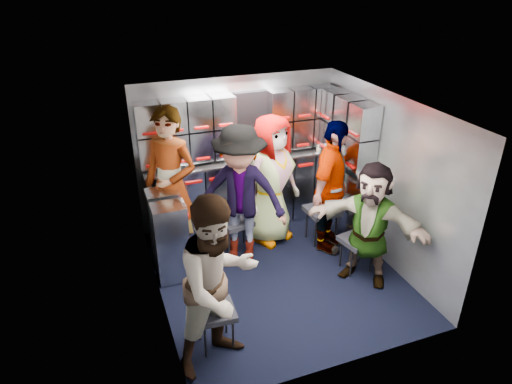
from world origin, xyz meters
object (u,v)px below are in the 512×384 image
object	(u,v)px
jump_seat_near_right	(358,242)
attendant_standing	(171,186)
jump_seat_near_left	(215,313)
jump_seat_mid_right	(322,212)
attendant_arc_d	(331,188)
attendant_arc_a	(218,285)
jump_seat_mid_left	(236,224)
attendant_arc_c	(271,180)
jump_seat_center	(266,208)
attendant_arc_b	(240,195)
attendant_arc_e	(369,224)

from	to	relation	value
jump_seat_near_right	attendant_standing	size ratio (longest dim) A/B	0.23
jump_seat_near_left	jump_seat_mid_right	size ratio (longest dim) A/B	0.91
attendant_arc_d	attendant_arc_a	bearing A→B (deg)	174.19
jump_seat_mid_right	jump_seat_mid_left	bearing A→B (deg)	171.25
attendant_arc_a	attendant_standing	bearing A→B (deg)	70.28
attendant_standing	attendant_arc_c	xyz separation A→B (m)	(1.28, -0.08, -0.10)
jump_seat_center	attendant_arc_b	xyz separation A→B (m)	(-0.52, -0.47, 0.52)
jump_seat_mid_left	attendant_arc_c	xyz separation A→B (m)	(0.52, 0.11, 0.49)
jump_seat_mid_right	jump_seat_near_left	bearing A→B (deg)	-143.96
attendant_standing	attendant_arc_a	world-z (taller)	attendant_standing
attendant_arc_c	jump_seat_center	bearing A→B (deg)	66.33
jump_seat_near_left	jump_seat_near_right	world-z (taller)	jump_seat_near_right
jump_seat_near_right	attendant_arc_d	distance (m)	0.75
jump_seat_mid_left	attendant_arc_e	xyz separation A→B (m)	(1.24, -1.11, 0.36)
attendant_arc_c	jump_seat_near_right	bearing A→B (deg)	-79.12
jump_seat_mid_right	jump_seat_near_right	size ratio (longest dim) A/B	1.08
jump_seat_near_left	attendant_standing	xyz separation A→B (m)	(-0.04, 1.73, 0.58)
attendant_arc_b	attendant_arc_e	bearing A→B (deg)	-6.77
jump_seat_near_right	attendant_arc_c	world-z (taller)	attendant_arc_c
jump_seat_near_right	jump_seat_mid_right	bearing A→B (deg)	96.86
jump_seat_center	attendant_arc_d	bearing A→B (deg)	-46.13
attendant_standing	attendant_arc_a	size ratio (longest dim) A/B	1.12
jump_seat_near_left	attendant_arc_a	world-z (taller)	attendant_arc_a
jump_seat_center	attendant_arc_d	distance (m)	1.03
attendant_arc_c	attendant_arc_e	size ratio (longest dim) A/B	1.17
attendant_standing	jump_seat_mid_left	bearing A→B (deg)	29.65
jump_seat_near_right	attendant_arc_b	world-z (taller)	attendant_arc_b
jump_seat_mid_right	attendant_arc_e	bearing A→B (deg)	-84.46
jump_seat_near_right	attendant_arc_a	size ratio (longest dim) A/B	0.26
attendant_arc_a	attendant_arc_b	bearing A→B (deg)	44.08
attendant_arc_a	attendant_arc_d	bearing A→B (deg)	15.12
jump_seat_mid_left	attendant_arc_b	size ratio (longest dim) A/B	0.25
jump_seat_center	attendant_standing	xyz separation A→B (m)	(-1.28, -0.10, 0.60)
attendant_standing	attendant_arc_d	world-z (taller)	attendant_standing
jump_seat_near_left	attendant_arc_b	xyz separation A→B (m)	(0.72, 1.35, 0.50)
attendant_arc_b	jump_seat_near_right	bearing A→B (deg)	-1.04
jump_seat_near_right	attendant_arc_e	xyz separation A→B (m)	(0.00, -0.18, 0.35)
attendant_arc_a	jump_seat_near_left	bearing A→B (deg)	69.09
attendant_arc_b	jump_seat_mid_right	bearing A→B (deg)	30.12
attendant_arc_b	attendant_arc_c	size ratio (longest dim) A/B	1.01
jump_seat_mid_right	attendant_arc_b	bearing A→B (deg)	-179.85
attendant_arc_b	attendant_arc_e	distance (m)	1.55
attendant_arc_a	attendant_arc_e	size ratio (longest dim) A/B	1.16
attendant_arc_c	attendant_arc_e	distance (m)	1.42
attendant_arc_a	jump_seat_mid_right	bearing A→B (deg)	18.57
attendant_standing	attendant_arc_a	distance (m)	1.91
attendant_arc_a	attendant_arc_e	xyz separation A→B (m)	(1.96, 0.61, -0.12)
jump_seat_mid_right	attendant_arc_b	size ratio (longest dim) A/B	0.27
jump_seat_near_left	attendant_arc_e	distance (m)	2.03
jump_seat_near_left	attendant_arc_d	bearing A→B (deg)	32.25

